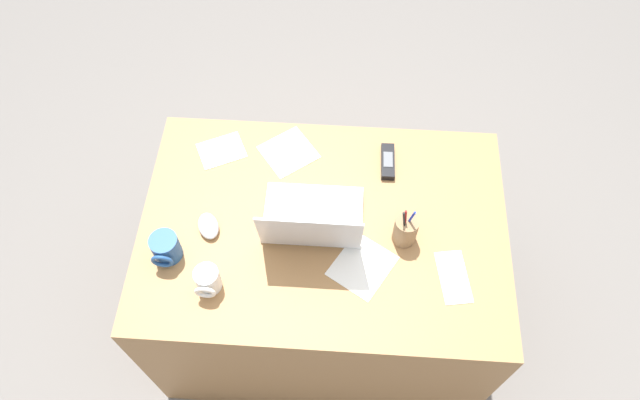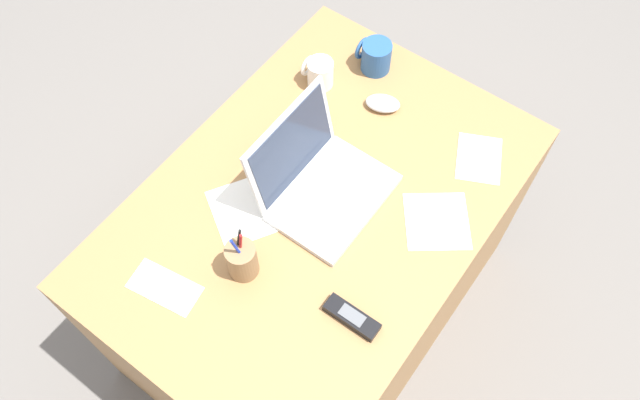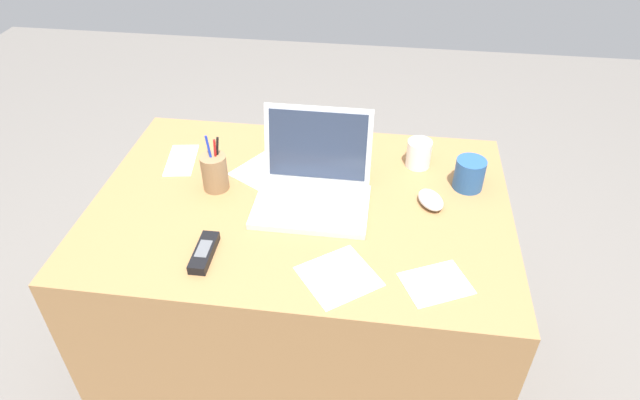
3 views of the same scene
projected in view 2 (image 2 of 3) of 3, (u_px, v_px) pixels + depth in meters
The scene contains 12 objects.
ground_plane at pixel (318, 306), 2.32m from camera, with size 6.00×6.00×0.00m, color slate.
desk at pixel (317, 263), 2.00m from camera, with size 1.17×0.81×0.75m, color #9E7042.
laptop at pixel (320, 181), 1.65m from camera, with size 0.31×0.27×0.24m.
computer_mouse at pixel (383, 103), 1.82m from camera, with size 0.06×0.10×0.03m, color silver.
coffee_mug_white at pixel (375, 56), 1.86m from camera, with size 0.09×0.10×0.09m.
coffee_mug_tall at pixel (319, 73), 1.84m from camera, with size 0.07×0.09×0.09m.
cordless_phone at pixel (352, 317), 1.51m from camera, with size 0.05×0.14×0.03m.
pen_holder at pixel (242, 260), 1.53m from camera, with size 0.07×0.07×0.17m.
paper_note_near_laptop at pixel (437, 221), 1.65m from camera, with size 0.16×0.16×0.00m, color white.
paper_note_left at pixel (165, 287), 1.56m from camera, with size 0.08×0.17×0.00m, color white.
paper_note_right at pixel (245, 210), 1.66m from camera, with size 0.16×0.18×0.00m, color white.
paper_note_front at pixel (479, 158), 1.74m from camera, with size 0.15×0.12×0.00m, color white.
Camera 2 is at (-0.66, -0.50, 2.20)m, focal length 36.39 mm.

